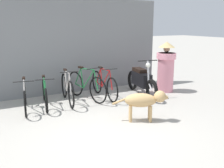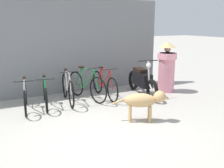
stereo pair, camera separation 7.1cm
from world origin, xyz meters
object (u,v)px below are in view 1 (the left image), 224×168
motorcycle (141,81)px  stray_dog (144,100)px  bicycle_0 (25,97)px  bicycle_3 (86,86)px  bicycle_1 (45,94)px  bicycle_4 (104,85)px  bicycle_2 (67,89)px  person_in_robes (166,67)px

motorcycle → stray_dog: (-1.13, -1.76, 0.02)m
bicycle_0 → bicycle_3: 1.67m
bicycle_1 → bicycle_4: bicycle_4 is taller
bicycle_4 → stray_dog: 2.07m
bicycle_1 → stray_dog: bearing=49.7°
bicycle_0 → bicycle_2: (1.11, 0.11, 0.04)m
bicycle_0 → bicycle_2: bicycle_2 is taller
motorcycle → person_in_robes: 0.97m
bicycle_0 → stray_dog: bearing=57.5°
bicycle_1 → person_in_robes: person_in_robes is taller
bicycle_1 → bicycle_4: (1.69, 0.03, 0.04)m
bicycle_0 → person_in_robes: 4.20m
stray_dog → person_in_robes: bearing=69.7°
bicycle_4 → bicycle_2: bearing=-87.8°
bicycle_3 → stray_dog: size_ratio=1.57×
bicycle_1 → stray_dog: (1.64, -2.04, 0.14)m
person_in_robes → motorcycle: bearing=-19.3°
bicycle_0 → motorcycle: motorcycle is taller
bicycle_3 → bicycle_0: bearing=-98.3°
bicycle_0 → bicycle_4: size_ratio=0.94×
bicycle_3 → bicycle_4: 0.54m
bicycle_3 → person_in_robes: person_in_robes is taller
bicycle_2 → stray_dog: bicycle_2 is taller
bicycle_1 → bicycle_2: 0.61m
bicycle_4 → bicycle_0: bearing=-85.0°
bicycle_3 → motorcycle: motorcycle is taller
person_in_robes → bicycle_3: bearing=-28.5°
person_in_robes → bicycle_0: bearing=-23.5°
bicycle_4 → person_in_robes: person_in_robes is taller
bicycle_3 → stray_dog: bicycle_3 is taller
bicycle_1 → bicycle_4: bearing=102.0°
bicycle_0 → bicycle_3: bearing=105.2°
bicycle_3 → person_in_robes: size_ratio=1.12×
bicycle_2 → bicycle_3: (0.55, 0.04, 0.01)m
bicycle_3 → bicycle_4: (0.53, -0.04, -0.02)m
bicycle_1 → bicycle_2: size_ratio=0.96×
bicycle_0 → person_in_robes: (4.18, -0.18, 0.44)m
motorcycle → stray_dog: bearing=-23.4°
motorcycle → bicycle_0: bearing=-84.3°
bicycle_0 → motorcycle: (3.26, -0.20, 0.10)m
bicycle_0 → bicycle_4: 2.20m
stray_dog → bicycle_2: bearing=144.9°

